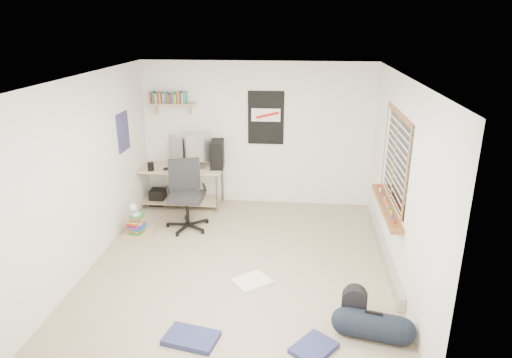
# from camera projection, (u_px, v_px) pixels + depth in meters

# --- Properties ---
(floor) EXTENTS (4.00, 4.50, 0.01)m
(floor) POSITION_uv_depth(u_px,v_px,m) (241.00, 263.00, 6.24)
(floor) COLOR gray
(floor) RESTS_ON ground
(ceiling) EXTENTS (4.00, 4.50, 0.01)m
(ceiling) POSITION_uv_depth(u_px,v_px,m) (239.00, 76.00, 5.40)
(ceiling) COLOR white
(ceiling) RESTS_ON ground
(back_wall) EXTENTS (4.00, 0.01, 2.50)m
(back_wall) POSITION_uv_depth(u_px,v_px,m) (257.00, 134.00, 7.94)
(back_wall) COLOR silver
(back_wall) RESTS_ON ground
(left_wall) EXTENTS (0.01, 4.50, 2.50)m
(left_wall) POSITION_uv_depth(u_px,v_px,m) (90.00, 171.00, 6.01)
(left_wall) COLOR silver
(left_wall) RESTS_ON ground
(right_wall) EXTENTS (0.01, 4.50, 2.50)m
(right_wall) POSITION_uv_depth(u_px,v_px,m) (401.00, 182.00, 5.63)
(right_wall) COLOR silver
(right_wall) RESTS_ON ground
(desk) EXTENTS (1.70, 1.20, 0.71)m
(desk) POSITION_uv_depth(u_px,v_px,m) (180.00, 186.00, 8.06)
(desk) COLOR tan
(desk) RESTS_ON floor
(monitor_left) EXTENTS (0.35, 0.29, 0.40)m
(monitor_left) POSITION_uv_depth(u_px,v_px,m) (177.00, 155.00, 7.94)
(monitor_left) COLOR #A9A9AE
(monitor_left) RESTS_ON desk
(monitor_right) EXTENTS (0.44, 0.32, 0.49)m
(monitor_right) POSITION_uv_depth(u_px,v_px,m) (199.00, 156.00, 7.76)
(monitor_right) COLOR #B6B6BC
(monitor_right) RESTS_ON desk
(pc_tower) EXTENTS (0.26, 0.47, 0.47)m
(pc_tower) POSITION_uv_depth(u_px,v_px,m) (217.00, 154.00, 7.86)
(pc_tower) COLOR black
(pc_tower) RESTS_ON desk
(keyboard) EXTENTS (0.40, 0.17, 0.02)m
(keyboard) POSITION_uv_depth(u_px,v_px,m) (175.00, 169.00, 7.80)
(keyboard) COLOR black
(keyboard) RESTS_ON desk
(speaker_left) EXTENTS (0.09, 0.09, 0.16)m
(speaker_left) POSITION_uv_depth(u_px,v_px,m) (151.00, 167.00, 7.69)
(speaker_left) COLOR black
(speaker_left) RESTS_ON desk
(speaker_right) EXTENTS (0.12, 0.12, 0.19)m
(speaker_right) POSITION_uv_depth(u_px,v_px,m) (193.00, 162.00, 7.90)
(speaker_right) COLOR black
(speaker_right) RESTS_ON desk
(office_chair) EXTENTS (0.91, 0.91, 1.09)m
(office_chair) POSITION_uv_depth(u_px,v_px,m) (187.00, 199.00, 7.12)
(office_chair) COLOR black
(office_chair) RESTS_ON floor
(wall_shelf) EXTENTS (0.80, 0.22, 0.24)m
(wall_shelf) POSITION_uv_depth(u_px,v_px,m) (172.00, 104.00, 7.79)
(wall_shelf) COLOR tan
(wall_shelf) RESTS_ON back_wall
(poster_back_wall) EXTENTS (0.62, 0.03, 0.92)m
(poster_back_wall) POSITION_uv_depth(u_px,v_px,m) (266.00, 118.00, 7.80)
(poster_back_wall) COLOR black
(poster_back_wall) RESTS_ON back_wall
(poster_left_wall) EXTENTS (0.02, 0.42, 0.60)m
(poster_left_wall) POSITION_uv_depth(u_px,v_px,m) (123.00, 132.00, 7.05)
(poster_left_wall) COLOR navy
(poster_left_wall) RESTS_ON left_wall
(window) EXTENTS (0.10, 1.50, 1.26)m
(window) POSITION_uv_depth(u_px,v_px,m) (394.00, 159.00, 5.85)
(window) COLOR brown
(window) RESTS_ON right_wall
(baseboard_heater) EXTENTS (0.08, 2.50, 0.18)m
(baseboard_heater) POSITION_uv_depth(u_px,v_px,m) (384.00, 253.00, 6.30)
(baseboard_heater) COLOR #B7B2A8
(baseboard_heater) RESTS_ON floor
(backpack) EXTENTS (0.30, 0.25, 0.35)m
(backpack) POSITION_uv_depth(u_px,v_px,m) (354.00, 309.00, 4.90)
(backpack) COLOR black
(backpack) RESTS_ON floor
(duffel_bag) EXTENTS (0.35, 0.35, 0.58)m
(duffel_bag) POSITION_uv_depth(u_px,v_px,m) (373.00, 326.00, 4.72)
(duffel_bag) COLOR black
(duffel_bag) RESTS_ON floor
(tshirt) EXTENTS (0.56, 0.55, 0.04)m
(tshirt) POSITION_uv_depth(u_px,v_px,m) (252.00, 281.00, 5.75)
(tshirt) COLOR silver
(tshirt) RESTS_ON floor
(jeans_a) EXTENTS (0.60, 0.45, 0.06)m
(jeans_a) POSITION_uv_depth(u_px,v_px,m) (191.00, 338.00, 4.71)
(jeans_a) COLOR navy
(jeans_a) RESTS_ON floor
(jeans_b) EXTENTS (0.53, 0.55, 0.05)m
(jeans_b) POSITION_uv_depth(u_px,v_px,m) (314.00, 348.00, 4.58)
(jeans_b) COLOR navy
(jeans_b) RESTS_ON floor
(book_stack) EXTENTS (0.48, 0.42, 0.28)m
(book_stack) POSITION_uv_depth(u_px,v_px,m) (137.00, 225.00, 7.03)
(book_stack) COLOR olive
(book_stack) RESTS_ON floor
(desk_lamp) EXTENTS (0.15, 0.22, 0.21)m
(desk_lamp) POSITION_uv_depth(u_px,v_px,m) (136.00, 212.00, 6.93)
(desk_lamp) COLOR silver
(desk_lamp) RESTS_ON book_stack
(subwoofer) EXTENTS (0.26, 0.26, 0.29)m
(subwoofer) POSITION_uv_depth(u_px,v_px,m) (158.00, 197.00, 8.15)
(subwoofer) COLOR black
(subwoofer) RESTS_ON floor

